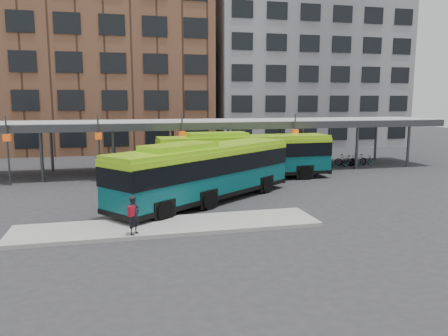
# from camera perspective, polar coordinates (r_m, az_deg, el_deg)

# --- Properties ---
(ground) EXTENTS (120.00, 120.00, 0.00)m
(ground) POSITION_cam_1_polar(r_m,az_deg,el_deg) (24.53, 4.92, -4.95)
(ground) COLOR #28282B
(ground) RESTS_ON ground
(boarding_island) EXTENTS (14.00, 3.00, 0.18)m
(boarding_island) POSITION_cam_1_polar(r_m,az_deg,el_deg) (20.51, -7.16, -7.52)
(boarding_island) COLOR gray
(boarding_island) RESTS_ON ground
(canopy) EXTENTS (40.00, 6.53, 4.80)m
(canopy) POSITION_cam_1_polar(r_m,az_deg,el_deg) (36.28, -1.59, 5.83)
(canopy) COLOR #999B9E
(canopy) RESTS_ON ground
(building_brick) EXTENTS (26.00, 14.00, 22.00)m
(building_brick) POSITION_cam_1_polar(r_m,az_deg,el_deg) (54.85, -16.59, 13.94)
(building_brick) COLOR brown
(building_brick) RESTS_ON ground
(building_grey) EXTENTS (24.00, 14.00, 20.00)m
(building_grey) POSITION_cam_1_polar(r_m,az_deg,el_deg) (59.61, 9.97, 12.78)
(building_grey) COLOR slate
(building_grey) RESTS_ON ground
(bus_front) EXTENTS (11.93, 9.87, 3.54)m
(bus_front) POSITION_cam_1_polar(r_m,az_deg,el_deg) (25.03, -2.41, -0.33)
(bus_front) COLOR #06464A
(bus_front) RESTS_ON ground
(bus_rear) EXTENTS (12.89, 3.25, 3.53)m
(bus_rear) POSITION_cam_1_polar(r_m,az_deg,el_deg) (32.17, 2.67, 1.72)
(bus_rear) COLOR #06464A
(bus_rear) RESTS_ON ground
(pedestrian) EXTENTS (0.70, 0.73, 1.68)m
(pedestrian) POSITION_cam_1_polar(r_m,az_deg,el_deg) (18.98, -11.69, -6.02)
(pedestrian) COLOR black
(pedestrian) RESTS_ON boarding_island
(bike_rack) EXTENTS (4.44, 1.55, 1.06)m
(bike_rack) POSITION_cam_1_polar(r_m,az_deg,el_deg) (40.54, 16.34, 0.93)
(bike_rack) COLOR slate
(bike_rack) RESTS_ON ground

